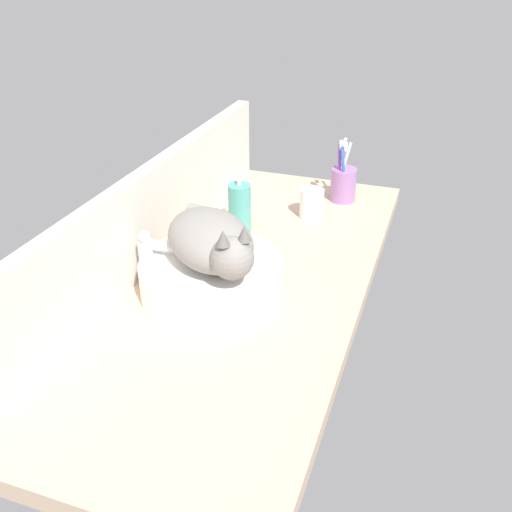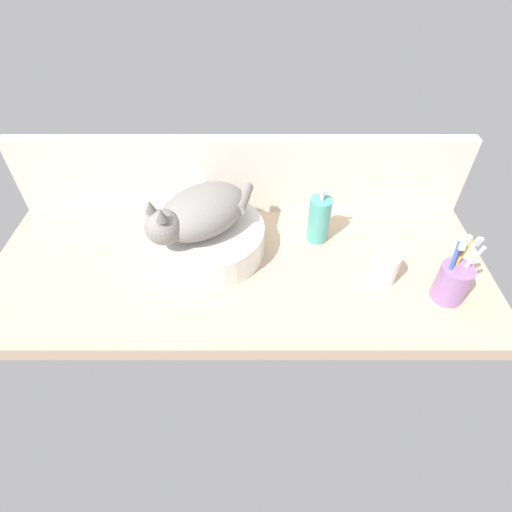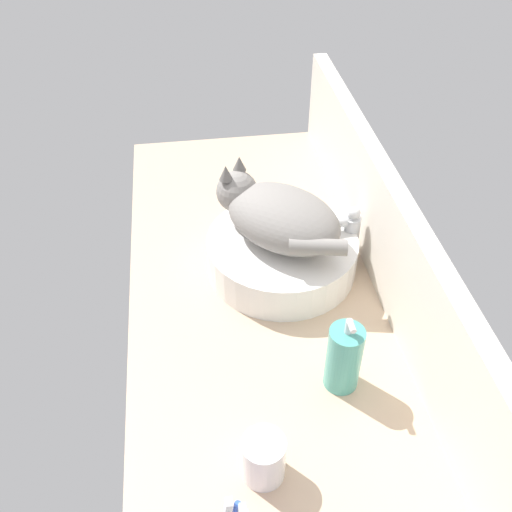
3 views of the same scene
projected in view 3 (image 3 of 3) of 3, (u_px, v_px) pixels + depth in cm
name	position (u px, v px, depth cm)	size (l,w,h in cm)	color
ground_plane	(263.00, 306.00, 117.90)	(132.12, 54.28, 4.00)	tan
backsplash_panel	(391.00, 244.00, 111.50)	(132.12, 3.60, 23.48)	silver
sink_basin	(282.00, 254.00, 121.10)	(31.72, 31.72, 8.10)	white
cat	(278.00, 215.00, 115.18)	(29.73, 29.67, 14.00)	gray
faucet	(346.00, 232.00, 121.35)	(3.76, 11.86, 13.60)	silver
soap_dispenser	(344.00, 358.00, 96.87)	(6.10, 6.10, 16.62)	teal
water_glass	(263.00, 460.00, 86.21)	(6.79, 6.79, 8.37)	white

